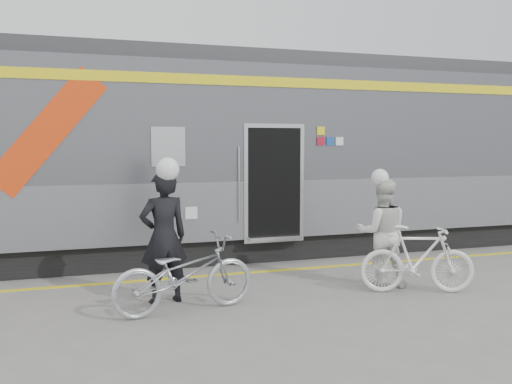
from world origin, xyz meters
name	(u,v)px	position (x,y,z in m)	size (l,w,h in m)	color
ground	(277,309)	(0.00, 0.00, 0.00)	(90.00, 90.00, 0.00)	slate
train	(148,156)	(-1.27, 4.19, 2.05)	(24.00, 3.17, 4.10)	black
safety_strip	(236,274)	(0.00, 2.15, 0.00)	(24.00, 0.12, 0.01)	yellow
man	(164,237)	(-1.45, 0.81, 0.96)	(0.70, 0.46, 1.92)	black
bicycle_left	(184,274)	(-1.25, 0.26, 0.53)	(0.70, 2.01, 1.06)	#B6BABE
woman	(382,233)	(2.04, 0.67, 0.87)	(0.85, 0.66, 1.74)	silver
bicycle_right	(417,259)	(2.34, 0.12, 0.53)	(0.50, 1.76, 1.06)	white
helmet_man	(162,159)	(-1.45, 0.81, 2.09)	(0.33, 0.33, 0.33)	white
helmet_woman	(383,170)	(2.04, 0.67, 1.88)	(0.28, 0.28, 0.28)	white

